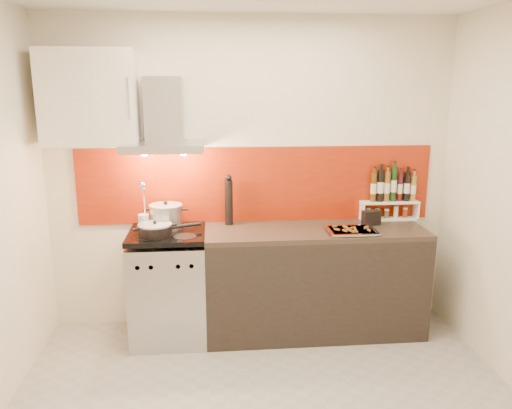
{
  "coord_description": "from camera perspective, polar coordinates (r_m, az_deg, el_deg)",
  "views": [
    {
      "loc": [
        -0.34,
        -2.76,
        2.03
      ],
      "look_at": [
        0.0,
        0.95,
        1.15
      ],
      "focal_mm": 35.0,
      "sensor_mm": 36.0,
      "label": 1
    }
  ],
  "objects": [
    {
      "name": "step_shelf",
      "position": [
        4.47,
        15.12,
        0.86
      ],
      "size": [
        0.5,
        0.14,
        0.46
      ],
      "color": "white",
      "rests_on": "counter"
    },
    {
      "name": "baking_tray",
      "position": [
        4.05,
        10.85,
        -2.92
      ],
      "size": [
        0.39,
        0.3,
        0.03
      ],
      "color": "silver",
      "rests_on": "counter"
    },
    {
      "name": "utensil_jar",
      "position": [
        4.05,
        -12.72,
        -1.43
      ],
      "size": [
        0.09,
        0.13,
        0.42
      ],
      "color": "silver",
      "rests_on": "range_stove"
    },
    {
      "name": "stock_pot",
      "position": [
        4.1,
        -10.25,
        -1.34
      ],
      "size": [
        0.27,
        0.27,
        0.23
      ],
      "color": "#B7B7BA",
      "rests_on": "range_stove"
    },
    {
      "name": "back_wall",
      "position": [
        4.23,
        -0.56,
        3.38
      ],
      "size": [
        3.4,
        0.02,
        2.6
      ],
      "primitive_type": "cube",
      "color": "silver",
      "rests_on": "ground"
    },
    {
      "name": "saute_pan",
      "position": [
        3.93,
        -11.35,
        -2.82
      ],
      "size": [
        0.49,
        0.28,
        0.12
      ],
      "color": "black",
      "rests_on": "range_stove"
    },
    {
      "name": "counter",
      "position": [
        4.25,
        6.61,
        -8.6
      ],
      "size": [
        1.8,
        0.6,
        0.9
      ],
      "color": "black",
      "rests_on": "ground"
    },
    {
      "name": "upper_cabinet",
      "position": [
        4.08,
        -18.5,
        11.51
      ],
      "size": [
        0.7,
        0.35,
        0.72
      ],
      "primitive_type": "cube",
      "color": "white",
      "rests_on": "back_wall"
    },
    {
      "name": "caddy_box",
      "position": [
        4.28,
        13.02,
        -1.54
      ],
      "size": [
        0.16,
        0.1,
        0.13
      ],
      "primitive_type": "cube",
      "rotation": [
        0.0,
        0.0,
        0.24
      ],
      "color": "black",
      "rests_on": "counter"
    },
    {
      "name": "range_hood",
      "position": [
        4.02,
        -10.5,
        8.99
      ],
      "size": [
        0.62,
        0.5,
        0.61
      ],
      "color": "#B7B7BA",
      "rests_on": "back_wall"
    },
    {
      "name": "pepper_mill",
      "position": [
        4.16,
        -3.13,
        0.46
      ],
      "size": [
        0.07,
        0.07,
        0.43
      ],
      "color": "black",
      "rests_on": "counter"
    },
    {
      "name": "range_stove",
      "position": [
        4.18,
        -9.91,
        -9.23
      ],
      "size": [
        0.6,
        0.6,
        0.91
      ],
      "color": "#B7B7BA",
      "rests_on": "ground"
    },
    {
      "name": "backsplash",
      "position": [
        4.24,
        0.13,
        2.3
      ],
      "size": [
        3.0,
        0.02,
        0.64
      ],
      "primitive_type": "cube",
      "color": "maroon",
      "rests_on": "back_wall"
    }
  ]
}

